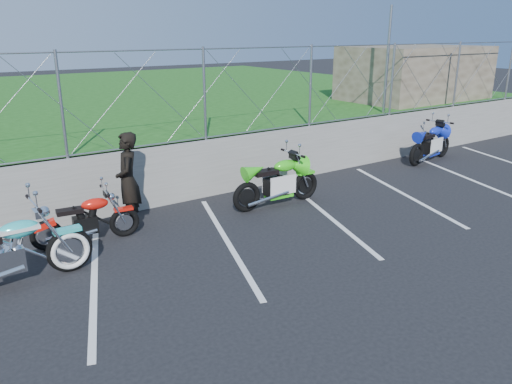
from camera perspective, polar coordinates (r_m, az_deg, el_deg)
ground at (r=8.31m, az=0.26°, el=-7.87°), size 90.00×90.00×0.00m
retaining_wall at (r=10.95m, az=-10.22°, el=1.96°), size 30.00×0.22×1.30m
grass_field at (r=20.32m, az=-22.19°, el=8.27°), size 30.00×20.00×1.30m
stone_building at (r=18.85m, az=17.70°, el=12.85°), size 5.00×3.00×1.80m
chain_link_fence at (r=10.62m, az=-10.71°, el=10.54°), size 28.00×0.03×2.00m
sign_pole at (r=15.26m, az=14.78°, el=14.34°), size 0.08×0.08×3.00m
parking_lines at (r=9.69m, az=2.73°, el=-3.96°), size 18.29×4.31×0.01m
cruiser_turquoise at (r=8.16m, az=-26.40°, el=-6.55°), size 2.48×0.78×1.23m
naked_orange at (r=9.31m, az=-18.69°, el=-3.24°), size 1.88×0.64×0.94m
sportbike_green at (r=10.72m, az=2.54°, el=0.96°), size 2.18×0.78×1.13m
sportbike_blue at (r=15.27m, az=19.37°, el=5.12°), size 2.16×0.77×1.13m
person_standing at (r=9.69m, az=-14.41°, el=1.24°), size 0.65×0.79×1.85m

